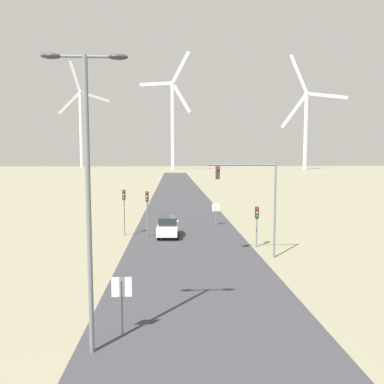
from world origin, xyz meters
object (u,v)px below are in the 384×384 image
(stop_sign_near, at_px, (122,295))
(traffic_light_post_near_right, at_px, (257,218))
(stop_sign_far, at_px, (216,210))
(traffic_light_post_mid_left, at_px, (147,204))
(wind_turbine_left, at_px, (173,117))
(wind_turbine_center, at_px, (306,121))
(streetlamp, at_px, (88,173))
(traffic_light_mast_overhead, at_px, (253,190))
(traffic_light_post_near_left, at_px, (124,202))
(car_approaching, at_px, (168,227))
(wind_turbine_far_left, at_px, (81,122))

(stop_sign_near, xyz_separation_m, traffic_light_post_near_right, (8.70, 14.36, 0.70))
(stop_sign_far, relative_size, traffic_light_post_mid_left, 0.55)
(wind_turbine_left, relative_size, wind_turbine_center, 1.02)
(streetlamp, bearing_deg, traffic_light_post_mid_left, 87.90)
(traffic_light_mast_overhead, bearing_deg, traffic_light_post_near_left, 140.66)
(traffic_light_post_mid_left, relative_size, car_approaching, 0.99)
(wind_turbine_left, height_order, wind_turbine_center, wind_turbine_left)
(traffic_light_post_near_left, distance_m, traffic_light_post_mid_left, 2.35)
(car_approaching, height_order, wind_turbine_center, wind_turbine_center)
(stop_sign_near, height_order, wind_turbine_center, wind_turbine_center)
(streetlamp, distance_m, wind_turbine_center, 220.78)
(stop_sign_far, height_order, wind_turbine_far_left, wind_turbine_far_left)
(traffic_light_mast_overhead, bearing_deg, stop_sign_far, 94.72)
(streetlamp, xyz_separation_m, traffic_light_post_near_right, (9.64, 15.61, -4.22))
(streetlamp, height_order, wind_turbine_far_left, wind_turbine_far_left)
(traffic_light_post_mid_left, xyz_separation_m, car_approaching, (1.83, 0.17, -2.11))
(wind_turbine_center, bearing_deg, stop_sign_far, -112.42)
(wind_turbine_center, bearing_deg, traffic_light_post_near_left, -114.26)
(streetlamp, height_order, car_approaching, streetlamp)
(traffic_light_post_near_left, xyz_separation_m, traffic_light_post_near_right, (11.08, -5.15, -0.69))
(traffic_light_mast_overhead, bearing_deg, wind_turbine_center, 69.25)
(streetlamp, relative_size, traffic_light_post_near_right, 3.29)
(traffic_light_post_near_left, relative_size, wind_turbine_center, 0.06)
(traffic_light_post_mid_left, distance_m, wind_turbine_left, 191.15)
(stop_sign_near, relative_size, wind_turbine_center, 0.04)
(stop_sign_near, distance_m, traffic_light_mast_overhead, 14.00)
(stop_sign_far, height_order, traffic_light_post_near_left, traffic_light_post_near_left)
(traffic_light_post_near_left, distance_m, wind_turbine_center, 202.73)
(traffic_light_post_near_right, bearing_deg, stop_sign_far, 101.90)
(car_approaching, bearing_deg, wind_turbine_left, 89.75)
(wind_turbine_center, bearing_deg, streetlamp, -111.69)
(stop_sign_near, relative_size, traffic_light_mast_overhead, 0.35)
(traffic_light_post_near_right, bearing_deg, wind_turbine_center, 69.21)
(car_approaching, height_order, wind_turbine_far_left, wind_turbine_far_left)
(traffic_light_post_near_right, xyz_separation_m, car_approaching, (-7.08, 4.41, -1.47))
(wind_turbine_center, bearing_deg, traffic_light_post_mid_left, -113.59)
(streetlamp, bearing_deg, wind_turbine_left, 89.07)
(traffic_light_post_near_right, bearing_deg, wind_turbine_far_left, 106.36)
(traffic_light_post_mid_left, xyz_separation_m, traffic_light_mast_overhead, (7.89, -7.34, 1.85))
(streetlamp, height_order, stop_sign_far, streetlamp)
(wind_turbine_center, bearing_deg, traffic_light_mast_overhead, -110.75)
(wind_turbine_far_left, bearing_deg, wind_turbine_center, -20.26)
(traffic_light_post_near_left, distance_m, car_approaching, 4.60)
(car_approaching, bearing_deg, traffic_light_post_near_right, -31.93)
(stop_sign_far, relative_size, wind_turbine_left, 0.03)
(streetlamp, distance_m, stop_sign_near, 5.16)
(wind_turbine_left, bearing_deg, traffic_light_post_near_right, -88.15)
(stop_sign_near, bearing_deg, wind_turbine_center, 68.41)
(streetlamp, distance_m, wind_turbine_left, 210.38)
(stop_sign_near, xyz_separation_m, car_approaching, (1.62, 18.77, -0.77))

